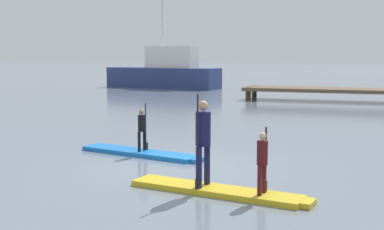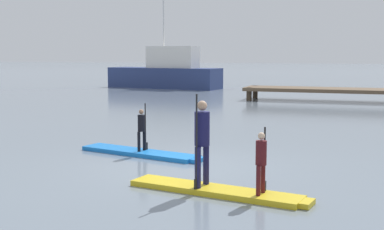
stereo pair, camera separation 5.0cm
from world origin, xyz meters
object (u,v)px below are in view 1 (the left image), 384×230
object	(u,v)px
paddleboard_near	(142,153)
paddler_child_front	(262,160)
paddler_adult	(203,138)
paddler_child_solo	(142,128)
fishing_boat_white_large	(165,73)
paddleboard_far	(219,191)

from	to	relation	value
paddleboard_near	paddler_child_front	xyz separation A→B (m)	(3.53, -2.91, 0.64)
paddler_adult	paddler_child_solo	bearing A→B (deg)	131.33
fishing_boat_white_large	paddler_child_front	bearing A→B (deg)	-65.12
paddleboard_near	paddleboard_far	xyz separation A→B (m)	(2.73, -2.78, 0.00)
paddler_child_front	paddler_child_solo	bearing A→B (deg)	140.35
paddleboard_far	paddler_child_front	bearing A→B (deg)	-9.00
paddler_child_solo	paddler_child_front	world-z (taller)	paddler_child_solo
paddler_child_solo	paddler_child_front	size ratio (longest dim) A/B	1.02
paddler_child_solo	paddleboard_far	xyz separation A→B (m)	(2.72, -2.79, -0.62)
paddleboard_near	fishing_boat_white_large	xyz separation A→B (m)	(-8.52, 23.08, 1.02)
paddler_child_front	fishing_boat_white_large	xyz separation A→B (m)	(-12.05, 25.99, 0.38)
paddleboard_far	paddler_child_front	world-z (taller)	paddler_child_front
paddleboard_near	paddler_adult	xyz separation A→B (m)	(2.42, -2.73, 0.93)
paddleboard_far	paddler_adult	world-z (taller)	paddler_adult
paddler_adult	paddler_child_front	size ratio (longest dim) A/B	1.48
paddler_child_solo	fishing_boat_white_large	size ratio (longest dim) A/B	0.13
paddleboard_near	fishing_boat_white_large	distance (m)	24.63
paddleboard_near	paddler_child_front	size ratio (longest dim) A/B	3.01
fishing_boat_white_large	paddler_child_solo	bearing A→B (deg)	-69.71
paddler_adult	paddleboard_far	bearing A→B (deg)	-8.64
paddler_adult	paddler_child_front	xyz separation A→B (m)	(1.11, -0.17, -0.29)
paddleboard_near	paddler_adult	distance (m)	3.77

